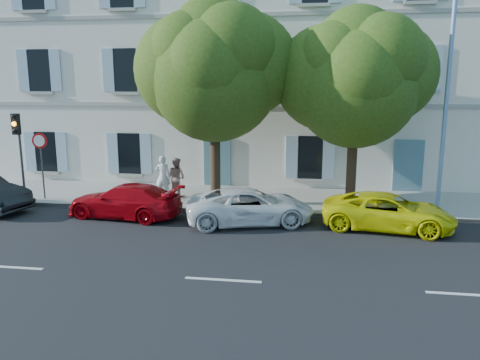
% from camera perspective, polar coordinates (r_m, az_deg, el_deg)
% --- Properties ---
extents(ground, '(90.00, 90.00, 0.00)m').
position_cam_1_polar(ground, '(16.01, 0.49, -6.39)').
color(ground, black).
extents(sidewalk, '(36.00, 4.50, 0.15)m').
position_cam_1_polar(sidewalk, '(20.24, 2.19, -2.32)').
color(sidewalk, '#A09E96').
rests_on(sidewalk, ground).
extents(kerb, '(36.00, 0.16, 0.16)m').
position_cam_1_polar(kerb, '(18.16, 1.46, -3.95)').
color(kerb, '#9E998E').
rests_on(kerb, ground).
extents(building, '(28.00, 7.00, 12.00)m').
position_cam_1_polar(building, '(25.39, 3.71, 13.97)').
color(building, silver).
rests_on(building, ground).
extents(car_red_coupe, '(4.56, 2.34, 1.27)m').
position_cam_1_polar(car_red_coupe, '(18.18, -13.88, -2.47)').
color(car_red_coupe, '#A9040D').
rests_on(car_red_coupe, ground).
extents(car_white_coupe, '(4.99, 3.26, 1.28)m').
position_cam_1_polar(car_white_coupe, '(16.87, 1.19, -3.19)').
color(car_white_coupe, white).
rests_on(car_white_coupe, ground).
extents(car_yellow_supercar, '(4.72, 2.72, 1.24)m').
position_cam_1_polar(car_yellow_supercar, '(17.01, 17.62, -3.69)').
color(car_yellow_supercar, yellow).
rests_on(car_yellow_supercar, ground).
extents(tree_left, '(5.08, 5.08, 7.87)m').
position_cam_1_polar(tree_left, '(18.61, -3.13, 12.42)').
color(tree_left, '#3A2819').
rests_on(tree_left, sidewalk).
extents(tree_right, '(4.81, 4.81, 7.41)m').
position_cam_1_polar(tree_right, '(18.65, 13.90, 11.13)').
color(tree_right, '#3A2819').
rests_on(tree_right, sidewalk).
extents(traffic_light, '(0.30, 0.41, 3.63)m').
position_cam_1_polar(traffic_light, '(21.20, -25.45, 4.62)').
color(traffic_light, '#383A3D').
rests_on(traffic_light, sidewalk).
extents(road_sign, '(0.65, 0.11, 2.81)m').
position_cam_1_polar(road_sign, '(21.30, -23.13, 3.20)').
color(road_sign, '#383A3D').
rests_on(road_sign, sidewalk).
extents(street_lamp, '(0.29, 1.70, 7.97)m').
position_cam_1_polar(street_lamp, '(18.48, 24.07, 9.74)').
color(street_lamp, '#7293BF').
rests_on(street_lamp, sidewalk).
extents(pedestrian_a, '(0.67, 0.45, 1.81)m').
position_cam_1_polar(pedestrian_a, '(20.32, -9.37, 0.42)').
color(pedestrian_a, silver).
rests_on(pedestrian_a, sidewalk).
extents(pedestrian_b, '(1.03, 0.94, 1.70)m').
position_cam_1_polar(pedestrian_b, '(20.41, -7.75, 0.36)').
color(pedestrian_b, '#AA796C').
rests_on(pedestrian_b, sidewalk).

